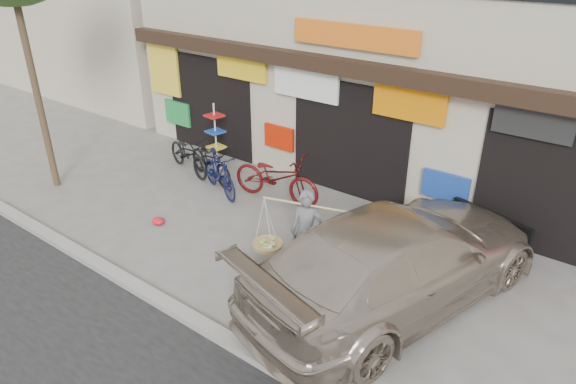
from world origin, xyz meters
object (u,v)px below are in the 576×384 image
Objects in this scene: bike_1 at (219,173)px; bike_0 at (188,154)px; bike_2 at (276,177)px; display_rack at (216,142)px; suv at (398,258)px; bike_3 at (211,161)px; street_vendor at (306,235)px.

bike_0 is at bearing 97.17° from bike_1.
display_rack reaches higher than bike_2.
bike_1 is 1.41m from bike_2.
bike_2 is 4.25m from suv.
bike_0 is at bearing -115.05° from display_rack.
bike_3 is 6.12m from suv.
suv is at bearing -79.90° from bike_1.
bike_0 is 0.31× the size of suv.
street_vendor is at bearing -88.84° from bike_1.
suv is at bearing -88.80° from bike_3.
bike_3 is at bearing 81.61° from bike_1.
bike_3 is at bearing 140.29° from street_vendor.
bike_2 is 0.36× the size of suv.
bike_0 is 0.83m from bike_3.
bike_2 is (2.83, 0.11, 0.08)m from bike_0.
bike_2 is 2.58m from display_rack.
bike_2 is at bearing -70.74° from bike_3.
street_vendor is at bearing -137.62° from bike_2.
bike_1 is at bearing 141.98° from street_vendor.
bike_3 is at bearing -54.83° from display_rack.
display_rack reaches higher than suv.
bike_2 is at bearing -71.69° from bike_0.
bike_3 is (-4.20, 1.79, -0.24)m from street_vendor.
display_rack is (-2.50, 0.59, 0.12)m from bike_2.
street_vendor is at bearing 22.88° from suv.
suv is 3.52× the size of display_rack.
bike_1 is 1.00× the size of display_rack.
bike_1 is 5.34m from suv.
street_vendor reaches higher than bike_2.
bike_2 is 2.01m from bike_3.
bike_2 reaches higher than bike_1.
bike_0 is 1.58m from bike_1.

